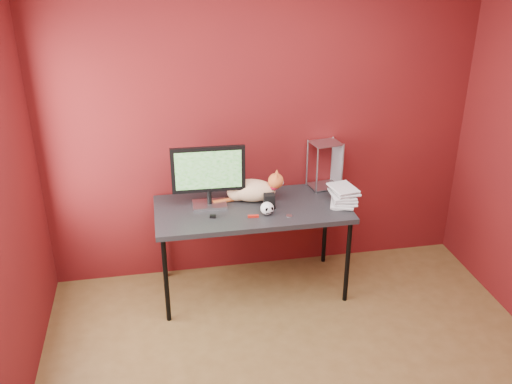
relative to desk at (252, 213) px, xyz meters
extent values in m
cube|color=#530F11|center=(0.15, 0.38, 0.60)|extent=(3.50, 0.02, 2.60)
cube|color=black|center=(0.00, 0.00, 0.03)|extent=(1.50, 0.70, 0.04)
cylinder|color=black|center=(-0.70, -0.30, -0.34)|extent=(0.04, 0.04, 0.71)
cylinder|color=black|center=(0.70, -0.30, -0.34)|extent=(0.04, 0.04, 0.71)
cylinder|color=black|center=(-0.70, 0.30, -0.34)|extent=(0.04, 0.04, 0.71)
cylinder|color=black|center=(0.70, 0.30, -0.34)|extent=(0.04, 0.04, 0.71)
cube|color=#A7A7AC|center=(-0.32, 0.08, 0.06)|extent=(0.27, 0.19, 0.02)
cylinder|color=black|center=(-0.32, 0.08, 0.13)|extent=(0.04, 0.04, 0.11)
cube|color=black|center=(-0.32, 0.08, 0.36)|extent=(0.56, 0.05, 0.36)
cube|color=#154A13|center=(-0.32, 0.08, 0.36)|extent=(0.50, 0.02, 0.30)
ellipsoid|color=orange|center=(0.02, 0.12, 0.14)|extent=(0.41, 0.29, 0.18)
ellipsoid|color=orange|center=(-0.09, 0.15, 0.12)|extent=(0.21, 0.21, 0.14)
sphere|color=white|center=(0.13, 0.09, 0.11)|extent=(0.12, 0.12, 0.12)
sphere|color=#C95E27|center=(0.20, 0.07, 0.23)|extent=(0.12, 0.12, 0.12)
cone|color=#C95E27|center=(0.20, 0.04, 0.29)|extent=(0.04, 0.04, 0.05)
cone|color=#C95E27|center=(0.21, 0.10, 0.29)|extent=(0.04, 0.04, 0.05)
cylinder|color=#B30B28|center=(0.18, 0.07, 0.18)|extent=(0.09, 0.09, 0.01)
cylinder|color=#C95E27|center=(-0.20, 0.12, 0.07)|extent=(0.20, 0.07, 0.03)
ellipsoid|color=white|center=(0.09, -0.14, 0.10)|extent=(0.10, 0.10, 0.10)
ellipsoid|color=black|center=(0.07, -0.19, 0.11)|extent=(0.03, 0.01, 0.03)
ellipsoid|color=black|center=(0.11, -0.19, 0.11)|extent=(0.03, 0.01, 0.03)
cube|color=black|center=(0.09, -0.19, 0.08)|extent=(0.06, 0.01, 0.01)
cylinder|color=black|center=(0.13, -0.04, 0.06)|extent=(0.10, 0.10, 0.01)
cube|color=black|center=(0.13, -0.04, 0.12)|extent=(0.09, 0.08, 0.10)
imported|color=beige|center=(0.63, -0.04, 0.17)|extent=(0.25, 0.29, 0.24)
imported|color=beige|center=(0.63, -0.04, 0.41)|extent=(0.23, 0.28, 0.24)
imported|color=beige|center=(0.63, -0.04, 0.65)|extent=(0.21, 0.26, 0.24)
imported|color=beige|center=(0.63, -0.04, 0.89)|extent=(0.18, 0.25, 0.24)
imported|color=beige|center=(0.63, -0.04, 1.13)|extent=(0.19, 0.25, 0.24)
imported|color=beige|center=(0.63, -0.04, 1.37)|extent=(0.22, 0.27, 0.24)
cylinder|color=#A7A7AC|center=(0.54, 0.17, 0.25)|extent=(0.01, 0.01, 0.40)
cylinder|color=#A7A7AC|center=(0.77, 0.17, 0.25)|extent=(0.01, 0.01, 0.40)
cylinder|color=#A7A7AC|center=(0.54, 0.36, 0.25)|extent=(0.01, 0.01, 0.40)
cylinder|color=#A7A7AC|center=(0.77, 0.36, 0.25)|extent=(0.01, 0.01, 0.40)
cube|color=#A7A7AC|center=(0.66, 0.27, 0.06)|extent=(0.26, 0.22, 0.01)
cube|color=#A7A7AC|center=(0.66, 0.27, 0.44)|extent=(0.26, 0.22, 0.01)
cube|color=#AC160D|center=(-0.02, -0.17, 0.06)|extent=(0.08, 0.03, 0.02)
cube|color=black|center=(-0.32, -0.12, 0.06)|extent=(0.05, 0.04, 0.02)
cylinder|color=#A7A7AC|center=(0.25, -0.20, 0.05)|extent=(0.05, 0.05, 0.00)
camera|label=1|loc=(-0.69, -3.89, 2.02)|focal=40.00mm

